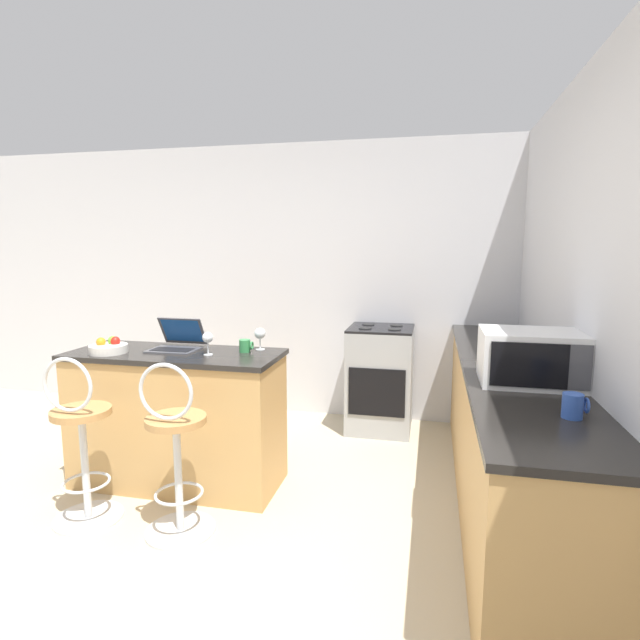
% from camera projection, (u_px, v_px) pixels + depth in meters
% --- Properties ---
extents(ground_plane, '(20.00, 20.00, 0.00)m').
position_uv_depth(ground_plane, '(158.00, 562.00, 2.62)').
color(ground_plane, '#BCAD8E').
extents(wall_back, '(12.00, 0.06, 2.60)m').
position_uv_depth(wall_back, '(290.00, 282.00, 4.86)').
color(wall_back, silver).
rests_on(wall_back, ground_plane).
extents(wall_right, '(0.06, 12.00, 2.60)m').
position_uv_depth(wall_right, '(636.00, 335.00, 1.96)').
color(wall_right, silver).
rests_on(wall_right, ground_plane).
extents(breakfast_bar, '(1.44, 0.58, 0.93)m').
position_uv_depth(breakfast_bar, '(178.00, 418.00, 3.44)').
color(breakfast_bar, tan).
rests_on(breakfast_bar, ground_plane).
extents(counter_right, '(0.58, 3.03, 0.93)m').
position_uv_depth(counter_right, '(506.00, 436.00, 3.11)').
color(counter_right, tan).
rests_on(counter_right, ground_plane).
extents(bar_stool_near, '(0.40, 0.40, 1.03)m').
position_uv_depth(bar_stool_near, '(81.00, 444.00, 2.95)').
color(bar_stool_near, silver).
rests_on(bar_stool_near, ground_plane).
extents(bar_stool_far, '(0.40, 0.40, 1.03)m').
position_uv_depth(bar_stool_far, '(176.00, 454.00, 2.81)').
color(bar_stool_far, silver).
rests_on(bar_stool_far, ground_plane).
extents(laptop, '(0.33, 0.31, 0.21)m').
position_uv_depth(laptop, '(178.00, 341.00, 3.47)').
color(laptop, '#47474C').
rests_on(laptop, breakfast_bar).
extents(microwave, '(0.51, 0.39, 0.28)m').
position_uv_depth(microwave, '(532.00, 357.00, 2.59)').
color(microwave, white).
rests_on(microwave, counter_right).
extents(stove_range, '(0.56, 0.56, 0.94)m').
position_uv_depth(stove_range, '(380.00, 379.00, 4.47)').
color(stove_range, '#9EA3A8').
rests_on(stove_range, ground_plane).
extents(fruit_bowl, '(0.25, 0.25, 0.11)m').
position_uv_depth(fruit_bowl, '(109.00, 347.00, 3.35)').
color(fruit_bowl, silver).
rests_on(fruit_bowl, breakfast_bar).
extents(mug_green, '(0.09, 0.08, 0.09)m').
position_uv_depth(mug_green, '(245.00, 346.00, 3.37)').
color(mug_green, '#338447').
rests_on(mug_green, breakfast_bar).
extents(wine_glass_tall, '(0.08, 0.08, 0.15)m').
position_uv_depth(wine_glass_tall, '(260.00, 334.00, 3.43)').
color(wine_glass_tall, silver).
rests_on(wine_glass_tall, breakfast_bar).
extents(mug_blue, '(0.10, 0.08, 0.10)m').
position_uv_depth(mug_blue, '(573.00, 406.00, 2.07)').
color(mug_blue, '#2D51AD').
rests_on(mug_blue, counter_right).
extents(wine_glass_short, '(0.07, 0.07, 0.15)m').
position_uv_depth(wine_glass_short, '(208.00, 338.00, 3.27)').
color(wine_glass_short, silver).
rests_on(wine_glass_short, breakfast_bar).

